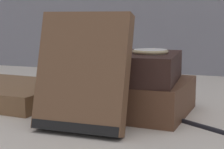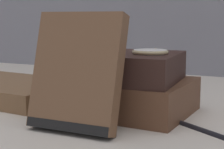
{
  "view_description": "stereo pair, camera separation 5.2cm",
  "coord_description": "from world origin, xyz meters",
  "px_view_note": "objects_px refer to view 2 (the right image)",
  "views": [
    {
      "loc": [
        0.2,
        -0.53,
        0.14
      ],
      "look_at": [
        0.02,
        -0.01,
        0.06
      ],
      "focal_mm": 60.0,
      "sensor_mm": 36.0,
      "label": 1
    },
    {
      "loc": [
        0.24,
        -0.51,
        0.14
      ],
      "look_at": [
        0.02,
        -0.01,
        0.06
      ],
      "focal_mm": 60.0,
      "sensor_mm": 36.0,
      "label": 2
    }
  ],
  "objects_px": {
    "book_flat_bottom": "(126,95)",
    "book_side_left": "(6,89)",
    "book_leaning_front": "(76,76)",
    "book_flat_top": "(118,66)",
    "pocket_watch": "(150,52)",
    "fountain_pen": "(215,132)"
  },
  "relations": [
    {
      "from": "book_flat_top",
      "to": "fountain_pen",
      "type": "height_order",
      "value": "book_flat_top"
    },
    {
      "from": "book_leaning_front",
      "to": "book_flat_bottom",
      "type": "bearing_deg",
      "value": 79.57
    },
    {
      "from": "book_flat_bottom",
      "to": "fountain_pen",
      "type": "xyz_separation_m",
      "value": [
        0.14,
        -0.06,
        -0.02
      ]
    },
    {
      "from": "book_flat_bottom",
      "to": "fountain_pen",
      "type": "distance_m",
      "value": 0.16
    },
    {
      "from": "book_flat_bottom",
      "to": "book_leaning_front",
      "type": "height_order",
      "value": "book_leaning_front"
    },
    {
      "from": "book_flat_top",
      "to": "book_flat_bottom",
      "type": "bearing_deg",
      "value": 51.95
    },
    {
      "from": "book_side_left",
      "to": "book_leaning_front",
      "type": "height_order",
      "value": "book_leaning_front"
    },
    {
      "from": "book_leaning_front",
      "to": "fountain_pen",
      "type": "bearing_deg",
      "value": 16.44
    },
    {
      "from": "book_flat_bottom",
      "to": "book_flat_top",
      "type": "xyz_separation_m",
      "value": [
        -0.01,
        -0.01,
        0.05
      ]
    },
    {
      "from": "book_side_left",
      "to": "fountain_pen",
      "type": "xyz_separation_m",
      "value": [
        0.38,
        -0.07,
        -0.01
      ]
    },
    {
      "from": "book_flat_bottom",
      "to": "fountain_pen",
      "type": "height_order",
      "value": "book_flat_bottom"
    },
    {
      "from": "book_side_left",
      "to": "fountain_pen",
      "type": "distance_m",
      "value": 0.39
    },
    {
      "from": "book_flat_top",
      "to": "book_side_left",
      "type": "bearing_deg",
      "value": 172.32
    },
    {
      "from": "book_flat_bottom",
      "to": "book_side_left",
      "type": "xyz_separation_m",
      "value": [
        -0.24,
        0.01,
        -0.01
      ]
    },
    {
      "from": "pocket_watch",
      "to": "fountain_pen",
      "type": "xyz_separation_m",
      "value": [
        0.1,
        -0.05,
        -0.09
      ]
    },
    {
      "from": "book_flat_top",
      "to": "book_leaning_front",
      "type": "xyz_separation_m",
      "value": [
        -0.01,
        -0.1,
        -0.0
      ]
    },
    {
      "from": "book_flat_bottom",
      "to": "book_side_left",
      "type": "height_order",
      "value": "book_flat_bottom"
    },
    {
      "from": "book_flat_bottom",
      "to": "pocket_watch",
      "type": "relative_size",
      "value": 3.38
    },
    {
      "from": "pocket_watch",
      "to": "book_leaning_front",
      "type": "bearing_deg",
      "value": -121.91
    },
    {
      "from": "book_leaning_front",
      "to": "pocket_watch",
      "type": "bearing_deg",
      "value": 58.09
    },
    {
      "from": "book_side_left",
      "to": "pocket_watch",
      "type": "relative_size",
      "value": 4.58
    },
    {
      "from": "book_flat_bottom",
      "to": "book_flat_top",
      "type": "relative_size",
      "value": 1.08
    }
  ]
}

